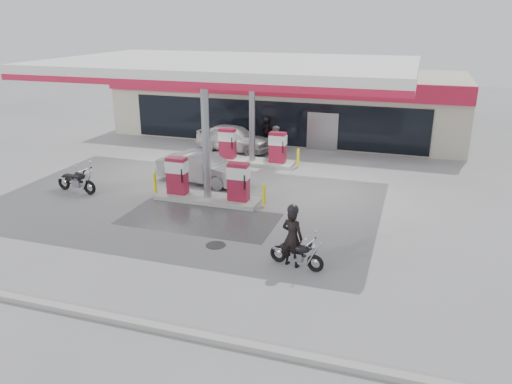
% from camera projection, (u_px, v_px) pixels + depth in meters
% --- Properties ---
extents(ground, '(90.00, 90.00, 0.00)m').
position_uv_depth(ground, '(188.00, 217.00, 19.49)').
color(ground, gray).
rests_on(ground, ground).
extents(wet_patch, '(6.00, 3.00, 0.00)m').
position_uv_depth(wet_patch, '(199.00, 219.00, 19.35)').
color(wet_patch, '#4C4C4F').
rests_on(wet_patch, ground).
extents(drain_cover, '(0.70, 0.70, 0.01)m').
position_uv_depth(drain_cover, '(216.00, 245.00, 17.11)').
color(drain_cover, '#38383A').
rests_on(drain_cover, ground).
extents(kerb, '(28.00, 0.25, 0.15)m').
position_uv_depth(kerb, '(74.00, 311.00, 13.19)').
color(kerb, gray).
rests_on(kerb, ground).
extents(store_building, '(22.00, 8.22, 4.00)m').
position_uv_depth(store_building, '(290.00, 103.00, 33.11)').
color(store_building, '#BDB69F').
rests_on(store_building, ground).
extents(canopy, '(16.00, 10.02, 5.51)m').
position_uv_depth(canopy, '(231.00, 67.00, 22.22)').
color(canopy, silver).
rests_on(canopy, ground).
extents(pump_island_near, '(5.14, 1.30, 1.78)m').
position_uv_depth(pump_island_near, '(207.00, 185.00, 21.05)').
color(pump_island_near, '#9E9E99').
rests_on(pump_island_near, ground).
extents(pump_island_far, '(5.14, 1.30, 1.78)m').
position_uv_depth(pump_island_far, '(252.00, 150.00, 26.43)').
color(pump_island_far, '#9E9E99').
rests_on(pump_island_far, ground).
extents(main_motorcycle, '(1.83, 0.80, 0.95)m').
position_uv_depth(main_motorcycle, '(297.00, 255.00, 15.52)').
color(main_motorcycle, black).
rests_on(main_motorcycle, ground).
extents(biker_main, '(0.80, 0.62, 1.93)m').
position_uv_depth(biker_main, '(292.00, 237.00, 15.43)').
color(biker_main, black).
rests_on(biker_main, ground).
extents(parked_motorcycle, '(2.17, 0.83, 1.11)m').
position_uv_depth(parked_motorcycle, '(77.00, 182.00, 22.13)').
color(parked_motorcycle, black).
rests_on(parked_motorcycle, ground).
extents(sedan_white, '(4.73, 2.53, 1.53)m').
position_uv_depth(sedan_white, '(234.00, 138.00, 28.92)').
color(sedan_white, silver).
rests_on(sedan_white, ground).
extents(attendant, '(0.75, 0.94, 1.90)m').
position_uv_depth(attendant, '(276.00, 143.00, 26.94)').
color(attendant, slate).
rests_on(attendant, ground).
extents(hatchback_silver, '(4.50, 2.17, 1.42)m').
position_uv_depth(hatchback_silver, '(202.00, 168.00, 23.38)').
color(hatchback_silver, gray).
rests_on(hatchback_silver, ground).
extents(parked_car_left, '(4.32, 2.94, 1.16)m').
position_uv_depth(parked_car_left, '(169.00, 122.00, 34.19)').
color(parked_car_left, '#561222').
rests_on(parked_car_left, ground).
extents(biker_walking, '(0.99, 0.98, 1.68)m').
position_uv_depth(biker_walking, '(266.00, 133.00, 29.85)').
color(biker_walking, black).
rests_on(biker_walking, ground).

